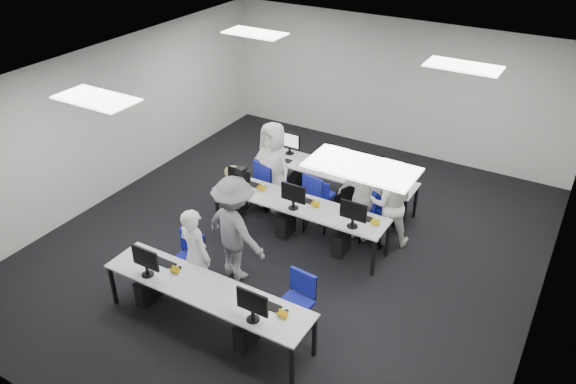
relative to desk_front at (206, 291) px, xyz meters
The scene contains 23 objects.
room 2.54m from the desk_front, 90.00° to the left, with size 9.00×9.02×3.00m.
ceiling_panels 3.33m from the desk_front, 90.00° to the left, with size 5.20×4.60×0.02m.
desk_front is the anchor object (origin of this frame).
desk_mid 2.60m from the desk_front, 90.00° to the left, with size 3.20×0.70×0.73m.
desk_back 4.00m from the desk_front, 90.00° to the left, with size 3.20×0.70×0.73m.
equipment_front 0.38m from the desk_front, behind, with size 2.51×0.41×1.19m.
equipment_mid 2.61m from the desk_front, 94.24° to the left, with size 2.91×0.41×1.19m.
equipment_back 4.04m from the desk_front, 87.27° to the left, with size 2.91×0.41×1.19m.
chair_0 1.06m from the desk_front, 146.37° to the left, with size 0.48×0.52×0.95m.
chair_1 1.30m from the desk_front, 30.20° to the left, with size 0.48×0.52×0.91m.
chair_2 3.45m from the desk_front, 110.29° to the left, with size 0.50×0.53×0.88m.
chair_3 3.10m from the desk_front, 87.99° to the left, with size 0.53×0.55×0.84m.
chair_4 3.47m from the desk_front, 69.69° to the left, with size 0.44×0.47×0.87m.
chair_5 3.53m from the desk_front, 107.41° to the left, with size 0.57×0.60×0.96m.
chair_6 3.43m from the desk_front, 90.37° to the left, with size 0.53×0.57×0.94m.
chair_7 3.64m from the desk_front, 74.35° to the left, with size 0.50×0.53×0.90m.
handbag 3.09m from the desk_front, 118.06° to the left, with size 0.35×0.22×0.29m, color tan.
student_0 0.73m from the desk_front, 139.64° to the left, with size 0.58×0.38×1.58m, color silver.
student_1 3.62m from the desk_front, 67.21° to the left, with size 0.75×0.59×1.55m, color silver.
student_2 3.46m from the desk_front, 106.07° to the left, with size 0.85×0.55×1.74m, color silver.
student_3 3.37m from the desk_front, 74.54° to the left, with size 0.90×0.38×1.54m, color silver.
photographer 1.27m from the desk_front, 106.13° to the left, with size 1.16×0.66×1.79m, color gray.
dslr_camera 1.83m from the desk_front, 102.70° to the left, with size 0.14×0.18×0.10m, color black.
Camera 1 is at (4.01, -6.99, 5.81)m, focal length 35.00 mm.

